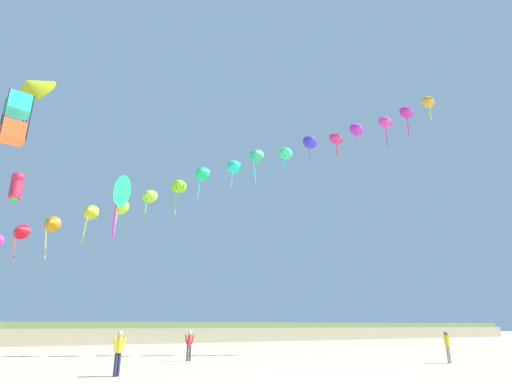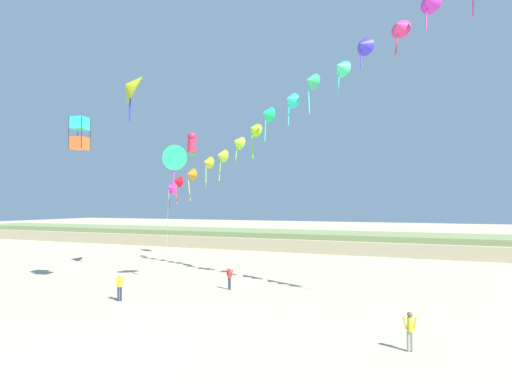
{
  "view_description": "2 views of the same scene",
  "coord_description": "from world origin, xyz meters",
  "px_view_note": "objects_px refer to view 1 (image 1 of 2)",
  "views": [
    {
      "loc": [
        -8.06,
        -10.17,
        1.86
      ],
      "look_at": [
        1.77,
        8.71,
        8.96
      ],
      "focal_mm": 28.0,
      "sensor_mm": 36.0,
      "label": 1
    },
    {
      "loc": [
        11.16,
        -11.84,
        5.64
      ],
      "look_at": [
        1.04,
        12.84,
        6.49
      ],
      "focal_mm": 28.0,
      "sensor_mm": 36.0,
      "label": 2
    }
  ],
  "objects_px": {
    "large_kite_low_lead": "(16,119)",
    "person_near_right": "(119,350)",
    "large_kite_outer_drift": "(16,187)",
    "large_kite_high_solo": "(31,87)",
    "person_near_left": "(447,345)",
    "person_mid_center": "(189,343)",
    "large_kite_mid_trail": "(118,191)"
  },
  "relations": [
    {
      "from": "large_kite_low_lead",
      "to": "person_near_right",
      "type": "bearing_deg",
      "value": -18.81
    },
    {
      "from": "person_near_right",
      "to": "person_near_left",
      "type": "bearing_deg",
      "value": -7.77
    },
    {
      "from": "person_near_left",
      "to": "person_near_right",
      "type": "height_order",
      "value": "person_near_right"
    },
    {
      "from": "person_near_left",
      "to": "large_kite_high_solo",
      "type": "bearing_deg",
      "value": 156.47
    },
    {
      "from": "large_kite_high_solo",
      "to": "person_near_right",
      "type": "bearing_deg",
      "value": -53.07
    },
    {
      "from": "large_kite_outer_drift",
      "to": "person_mid_center",
      "type": "bearing_deg",
      "value": -49.66
    },
    {
      "from": "person_mid_center",
      "to": "large_kite_low_lead",
      "type": "distance_m",
      "value": 14.08
    },
    {
      "from": "person_mid_center",
      "to": "large_kite_outer_drift",
      "type": "bearing_deg",
      "value": 130.34
    },
    {
      "from": "person_near_left",
      "to": "large_kite_low_lead",
      "type": "relative_size",
      "value": 0.69
    },
    {
      "from": "person_near_right",
      "to": "large_kite_high_solo",
      "type": "height_order",
      "value": "large_kite_high_solo"
    },
    {
      "from": "person_near_left",
      "to": "large_kite_high_solo",
      "type": "relative_size",
      "value": 0.37
    },
    {
      "from": "person_near_right",
      "to": "large_kite_high_solo",
      "type": "bearing_deg",
      "value": 126.93
    },
    {
      "from": "person_near_right",
      "to": "large_kite_mid_trail",
      "type": "xyz_separation_m",
      "value": [
        0.0,
        5.42,
        8.07
      ]
    },
    {
      "from": "large_kite_low_lead",
      "to": "large_kite_mid_trail",
      "type": "bearing_deg",
      "value": 35.91
    },
    {
      "from": "person_near_right",
      "to": "large_kite_low_lead",
      "type": "bearing_deg",
      "value": 161.19
    },
    {
      "from": "person_near_right",
      "to": "person_mid_center",
      "type": "height_order",
      "value": "person_near_right"
    },
    {
      "from": "large_kite_low_lead",
      "to": "large_kite_outer_drift",
      "type": "bearing_deg",
      "value": 93.06
    },
    {
      "from": "person_near_left",
      "to": "large_kite_mid_trail",
      "type": "distance_m",
      "value": 19.42
    },
    {
      "from": "person_near_left",
      "to": "large_kite_outer_drift",
      "type": "distance_m",
      "value": 31.56
    },
    {
      "from": "large_kite_mid_trail",
      "to": "person_mid_center",
      "type": "bearing_deg",
      "value": -2.34
    },
    {
      "from": "person_near_right",
      "to": "large_kite_mid_trail",
      "type": "distance_m",
      "value": 9.73
    },
    {
      "from": "large_kite_outer_drift",
      "to": "large_kite_high_solo",
      "type": "bearing_deg",
      "value": -86.62
    },
    {
      "from": "large_kite_low_lead",
      "to": "large_kite_outer_drift",
      "type": "height_order",
      "value": "large_kite_outer_drift"
    },
    {
      "from": "large_kite_mid_trail",
      "to": "large_kite_outer_drift",
      "type": "bearing_deg",
      "value": 115.96
    },
    {
      "from": "large_kite_mid_trail",
      "to": "large_kite_outer_drift",
      "type": "relative_size",
      "value": 1.37
    },
    {
      "from": "person_mid_center",
      "to": "person_near_right",
      "type": "bearing_deg",
      "value": -131.21
    },
    {
      "from": "large_kite_high_solo",
      "to": "large_kite_outer_drift",
      "type": "relative_size",
      "value": 1.58
    },
    {
      "from": "person_near_left",
      "to": "person_near_right",
      "type": "bearing_deg",
      "value": 172.23
    },
    {
      "from": "person_mid_center",
      "to": "large_kite_low_lead",
      "type": "bearing_deg",
      "value": -160.1
    },
    {
      "from": "large_kite_high_solo",
      "to": "large_kite_outer_drift",
      "type": "bearing_deg",
      "value": 93.38
    },
    {
      "from": "person_near_right",
      "to": "person_mid_center",
      "type": "relative_size",
      "value": 1.06
    },
    {
      "from": "person_near_left",
      "to": "large_kite_outer_drift",
      "type": "xyz_separation_m",
      "value": [
        -21.86,
        19.8,
        11.22
      ]
    }
  ]
}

